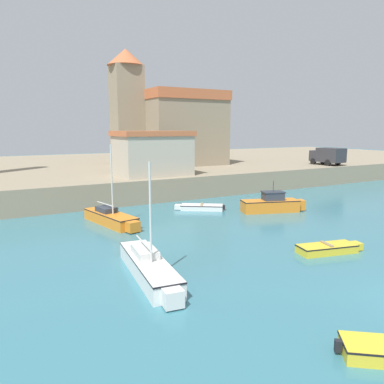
% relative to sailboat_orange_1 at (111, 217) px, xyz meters
% --- Properties ---
extents(quay_seawall, '(120.00, 40.00, 2.20)m').
position_rel_sailboat_orange_1_xyz_m(quay_seawall, '(7.15, 25.36, 0.61)').
color(quay_seawall, gray).
rests_on(quay_seawall, ground).
extents(sailboat_orange_1, '(2.59, 6.24, 5.75)m').
position_rel_sailboat_orange_1_xyz_m(sailboat_orange_1, '(0.00, 0.00, 0.00)').
color(sailboat_orange_1, orange).
rests_on(sailboat_orange_1, ground).
extents(sailboat_white_2, '(2.16, 6.98, 5.41)m').
position_rel_sailboat_orange_1_xyz_m(sailboat_white_2, '(-1.37, -10.40, -0.00)').
color(sailboat_white_2, white).
rests_on(sailboat_white_2, ground).
extents(dinghy_white_3, '(3.91, 3.11, 0.53)m').
position_rel_sailboat_orange_1_xyz_m(dinghy_white_3, '(8.11, 1.02, -0.25)').
color(dinghy_white_3, white).
rests_on(dinghy_white_3, ground).
extents(dinghy_yellow_4, '(3.95, 1.92, 0.55)m').
position_rel_sailboat_orange_1_xyz_m(dinghy_yellow_4, '(8.70, -12.07, -0.24)').
color(dinghy_yellow_4, yellow).
rests_on(dinghy_yellow_4, ground).
extents(motorboat_orange_5, '(5.47, 2.91, 2.61)m').
position_rel_sailboat_orange_1_xyz_m(motorboat_orange_5, '(12.94, -2.48, 0.15)').
color(motorboat_orange_5, orange).
rests_on(motorboat_orange_5, ground).
extents(church, '(14.10, 16.48, 14.24)m').
position_rel_sailboat_orange_1_xyz_m(church, '(14.39, 21.85, 6.75)').
color(church, gray).
rests_on(church, quay_seawall).
extents(harbor_shed_mid_row, '(7.22, 5.42, 4.41)m').
position_rel_sailboat_orange_1_xyz_m(harbor_shed_mid_row, '(7.15, 9.00, 3.94)').
color(harbor_shed_mid_row, '#BCB29E').
rests_on(harbor_shed_mid_row, quay_seawall).
extents(truck_on_quay, '(2.30, 4.37, 2.20)m').
position_rel_sailboat_orange_1_xyz_m(truck_on_quay, '(31.17, 7.90, 2.92)').
color(truck_on_quay, '#333338').
rests_on(truck_on_quay, quay_seawall).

